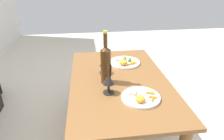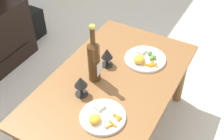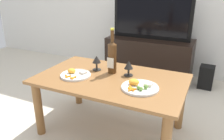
{
  "view_description": "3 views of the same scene",
  "coord_description": "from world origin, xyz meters",
  "px_view_note": "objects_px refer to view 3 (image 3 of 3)",
  "views": [
    {
      "loc": [
        -1.33,
        0.23,
        1.24
      ],
      "look_at": [
        0.03,
        0.05,
        0.57
      ],
      "focal_mm": 32.45,
      "sensor_mm": 36.0,
      "label": 1
    },
    {
      "loc": [
        -1.13,
        -0.62,
        1.72
      ],
      "look_at": [
        0.02,
        0.01,
        0.57
      ],
      "focal_mm": 46.33,
      "sensor_mm": 36.0,
      "label": 2
    },
    {
      "loc": [
        0.72,
        -1.51,
        1.22
      ],
      "look_at": [
        -0.0,
        0.03,
        0.56
      ],
      "focal_mm": 35.66,
      "sensor_mm": 36.0,
      "label": 3
    }
  ],
  "objects_px": {
    "tv_stand": "(149,58)",
    "wine_bottle": "(112,56)",
    "dinner_plate_left": "(75,74)",
    "dining_table": "(111,88)",
    "floor_speaker": "(206,77)",
    "tv_screen": "(151,18)",
    "goblet_left": "(97,60)",
    "goblet_right": "(129,66)",
    "dinner_plate_right": "(139,87)"
  },
  "relations": [
    {
      "from": "dining_table",
      "to": "tv_screen",
      "type": "xyz_separation_m",
      "value": [
        -0.06,
        1.34,
        0.4
      ]
    },
    {
      "from": "goblet_left",
      "to": "dinner_plate_left",
      "type": "xyz_separation_m",
      "value": [
        -0.1,
        -0.19,
        -0.08
      ]
    },
    {
      "from": "wine_bottle",
      "to": "floor_speaker",
      "type": "bearing_deg",
      "value": 58.57
    },
    {
      "from": "dining_table",
      "to": "goblet_right",
      "type": "bearing_deg",
      "value": 42.03
    },
    {
      "from": "goblet_right",
      "to": "dinner_plate_left",
      "type": "height_order",
      "value": "goblet_right"
    },
    {
      "from": "floor_speaker",
      "to": "dining_table",
      "type": "bearing_deg",
      "value": -116.06
    },
    {
      "from": "wine_bottle",
      "to": "goblet_right",
      "type": "height_order",
      "value": "wine_bottle"
    },
    {
      "from": "tv_stand",
      "to": "tv_screen",
      "type": "height_order",
      "value": "tv_screen"
    },
    {
      "from": "wine_bottle",
      "to": "goblet_right",
      "type": "xyz_separation_m",
      "value": [
        0.15,
        -0.0,
        -0.06
      ]
    },
    {
      "from": "tv_stand",
      "to": "dinner_plate_right",
      "type": "distance_m",
      "value": 1.49
    },
    {
      "from": "dining_table",
      "to": "dinner_plate_right",
      "type": "bearing_deg",
      "value": -18.72
    },
    {
      "from": "goblet_right",
      "to": "tv_stand",
      "type": "bearing_deg",
      "value": 97.95
    },
    {
      "from": "goblet_right",
      "to": "floor_speaker",
      "type": "bearing_deg",
      "value": 64.14
    },
    {
      "from": "goblet_left",
      "to": "goblet_right",
      "type": "xyz_separation_m",
      "value": [
        0.3,
        -0.0,
        -0.0
      ]
    },
    {
      "from": "tv_screen",
      "to": "goblet_right",
      "type": "relative_size",
      "value": 7.87
    },
    {
      "from": "tv_stand",
      "to": "dinner_plate_right",
      "type": "height_order",
      "value": "dinner_plate_right"
    },
    {
      "from": "goblet_right",
      "to": "dinner_plate_left",
      "type": "relative_size",
      "value": 0.52
    },
    {
      "from": "dining_table",
      "to": "tv_stand",
      "type": "distance_m",
      "value": 1.35
    },
    {
      "from": "tv_stand",
      "to": "dinner_plate_left",
      "type": "height_order",
      "value": "dinner_plate_left"
    },
    {
      "from": "goblet_left",
      "to": "goblet_right",
      "type": "relative_size",
      "value": 1.02
    },
    {
      "from": "goblet_right",
      "to": "dinner_plate_left",
      "type": "bearing_deg",
      "value": -153.9
    },
    {
      "from": "tv_stand",
      "to": "floor_speaker",
      "type": "height_order",
      "value": "tv_stand"
    },
    {
      "from": "dining_table",
      "to": "wine_bottle",
      "type": "xyz_separation_m",
      "value": [
        -0.04,
        0.1,
        0.24
      ]
    },
    {
      "from": "dinner_plate_right",
      "to": "tv_screen",
      "type": "bearing_deg",
      "value": 103.13
    },
    {
      "from": "floor_speaker",
      "to": "goblet_right",
      "type": "xyz_separation_m",
      "value": [
        -0.58,
        -1.2,
        0.45
      ]
    },
    {
      "from": "tv_stand",
      "to": "dinner_plate_left",
      "type": "relative_size",
      "value": 4.5
    },
    {
      "from": "dinner_plate_left",
      "to": "goblet_right",
      "type": "bearing_deg",
      "value": 26.1
    },
    {
      "from": "tv_screen",
      "to": "floor_speaker",
      "type": "relative_size",
      "value": 3.57
    },
    {
      "from": "tv_stand",
      "to": "tv_screen",
      "type": "distance_m",
      "value": 0.55
    },
    {
      "from": "wine_bottle",
      "to": "dinner_plate_left",
      "type": "distance_m",
      "value": 0.34
    },
    {
      "from": "tv_stand",
      "to": "dinner_plate_left",
      "type": "distance_m",
      "value": 1.47
    },
    {
      "from": "tv_stand",
      "to": "wine_bottle",
      "type": "distance_m",
      "value": 1.29
    },
    {
      "from": "goblet_right",
      "to": "dinner_plate_right",
      "type": "relative_size",
      "value": 0.47
    },
    {
      "from": "floor_speaker",
      "to": "wine_bottle",
      "type": "xyz_separation_m",
      "value": [
        -0.73,
        -1.2,
        0.52
      ]
    },
    {
      "from": "floor_speaker",
      "to": "goblet_left",
      "type": "xyz_separation_m",
      "value": [
        -0.88,
        -1.2,
        0.46
      ]
    },
    {
      "from": "floor_speaker",
      "to": "dinner_plate_left",
      "type": "relative_size",
      "value": 1.14
    },
    {
      "from": "dining_table",
      "to": "tv_screen",
      "type": "bearing_deg",
      "value": 92.55
    },
    {
      "from": "floor_speaker",
      "to": "wine_bottle",
      "type": "height_order",
      "value": "wine_bottle"
    },
    {
      "from": "goblet_right",
      "to": "tv_screen",
      "type": "bearing_deg",
      "value": 97.96
    },
    {
      "from": "tv_screen",
      "to": "wine_bottle",
      "type": "distance_m",
      "value": 1.24
    },
    {
      "from": "tv_screen",
      "to": "goblet_left",
      "type": "distance_m",
      "value": 1.26
    },
    {
      "from": "floor_speaker",
      "to": "wine_bottle",
      "type": "bearing_deg",
      "value": -119.4
    },
    {
      "from": "dining_table",
      "to": "tv_screen",
      "type": "distance_m",
      "value": 1.4
    },
    {
      "from": "floor_speaker",
      "to": "dinner_plate_right",
      "type": "bearing_deg",
      "value": -104.74
    },
    {
      "from": "tv_screen",
      "to": "wine_bottle",
      "type": "relative_size",
      "value": 2.67
    },
    {
      "from": "dining_table",
      "to": "dinner_plate_right",
      "type": "height_order",
      "value": "dinner_plate_right"
    },
    {
      "from": "dining_table",
      "to": "floor_speaker",
      "type": "relative_size",
      "value": 4.18
    },
    {
      "from": "tv_stand",
      "to": "dinner_plate_right",
      "type": "xyz_separation_m",
      "value": [
        0.33,
        -1.43,
        0.25
      ]
    },
    {
      "from": "dining_table",
      "to": "floor_speaker",
      "type": "bearing_deg",
      "value": 61.91
    },
    {
      "from": "tv_stand",
      "to": "wine_bottle",
      "type": "height_order",
      "value": "wine_bottle"
    }
  ]
}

